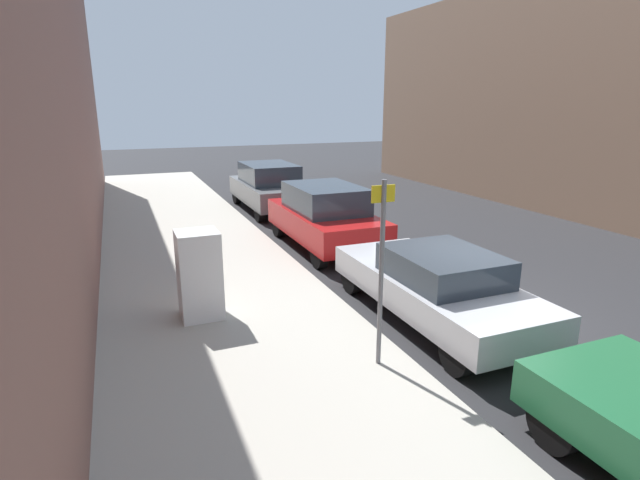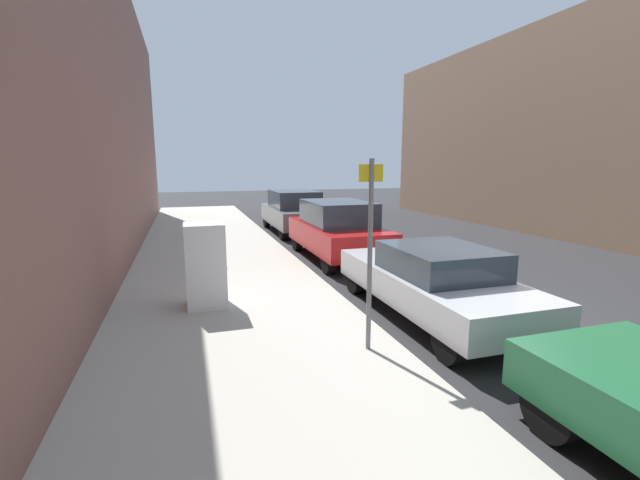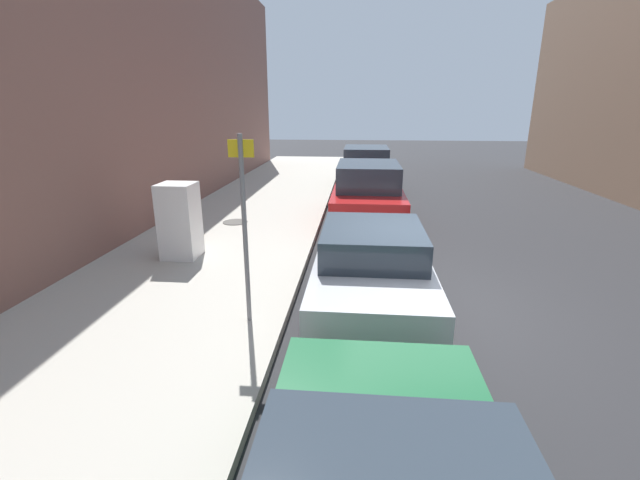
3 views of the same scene
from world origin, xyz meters
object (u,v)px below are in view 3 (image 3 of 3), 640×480
object	(u,v)px
discarded_refrigerator	(180,221)
parked_sedan_silver	(371,261)
street_sign_post	(244,222)
parked_suv_gray	(366,168)
parked_suv_red	(368,193)

from	to	relation	value
discarded_refrigerator	parked_sedan_silver	bearing A→B (deg)	-20.14
street_sign_post	parked_sedan_silver	world-z (taller)	street_sign_post
parked_suv_gray	parked_suv_red	bearing A→B (deg)	-90.00
street_sign_post	discarded_refrigerator	bearing A→B (deg)	128.58
parked_suv_red	street_sign_post	bearing A→B (deg)	-105.97
street_sign_post	parked_sedan_silver	size ratio (longest dim) A/B	0.58
discarded_refrigerator	parked_sedan_silver	size ratio (longest dim) A/B	0.34
parked_sedan_silver	parked_suv_red	bearing A→B (deg)	90.00
discarded_refrigerator	parked_sedan_silver	world-z (taller)	discarded_refrigerator
discarded_refrigerator	parked_sedan_silver	xyz separation A→B (m)	(4.05, -1.49, -0.24)
parked_suv_red	parked_sedan_silver	bearing A→B (deg)	-90.00
parked_suv_red	parked_suv_gray	size ratio (longest dim) A/B	0.97
parked_suv_red	discarded_refrigerator	bearing A→B (deg)	-136.82
discarded_refrigerator	parked_suv_red	distance (m)	5.56
discarded_refrigerator	street_sign_post	bearing A→B (deg)	-51.42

